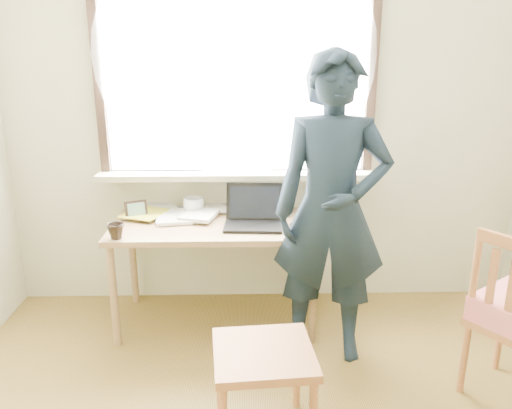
{
  "coord_description": "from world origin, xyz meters",
  "views": [
    {
      "loc": [
        -0.15,
        -1.34,
        1.71
      ],
      "look_at": [
        -0.1,
        0.95,
        1.01
      ],
      "focal_mm": 35.0,
      "sensor_mm": 36.0,
      "label": 1
    }
  ],
  "objects_px": {
    "laptop": "(254,216)",
    "desk": "(215,234)",
    "work_chair": "(264,364)",
    "mug_white": "(194,206)",
    "mug_dark": "(116,231)",
    "person": "(331,211)"
  },
  "relations": [
    {
      "from": "laptop",
      "to": "mug_dark",
      "type": "height_order",
      "value": "laptop"
    },
    {
      "from": "laptop",
      "to": "desk",
      "type": "bearing_deg",
      "value": 173.28
    },
    {
      "from": "desk",
      "to": "work_chair",
      "type": "distance_m",
      "value": 1.11
    },
    {
      "from": "desk",
      "to": "work_chair",
      "type": "relative_size",
      "value": 2.69
    },
    {
      "from": "mug_white",
      "to": "work_chair",
      "type": "bearing_deg",
      "value": -71.56
    },
    {
      "from": "desk",
      "to": "person",
      "type": "distance_m",
      "value": 0.8
    },
    {
      "from": "desk",
      "to": "mug_dark",
      "type": "distance_m",
      "value": 0.62
    },
    {
      "from": "mug_white",
      "to": "person",
      "type": "relative_size",
      "value": 0.08
    },
    {
      "from": "mug_white",
      "to": "mug_dark",
      "type": "height_order",
      "value": "mug_white"
    },
    {
      "from": "laptop",
      "to": "mug_dark",
      "type": "distance_m",
      "value": 0.83
    },
    {
      "from": "mug_dark",
      "to": "desk",
      "type": "bearing_deg",
      "value": 25.24
    },
    {
      "from": "laptop",
      "to": "mug_white",
      "type": "xyz_separation_m",
      "value": [
        -0.4,
        0.23,
        -0.0
      ]
    },
    {
      "from": "laptop",
      "to": "mug_white",
      "type": "relative_size",
      "value": 2.73
    },
    {
      "from": "work_chair",
      "to": "person",
      "type": "xyz_separation_m",
      "value": [
        0.4,
        0.7,
        0.49
      ]
    },
    {
      "from": "work_chair",
      "to": "person",
      "type": "bearing_deg",
      "value": 59.99
    },
    {
      "from": "mug_dark",
      "to": "work_chair",
      "type": "relative_size",
      "value": 0.21
    },
    {
      "from": "mug_dark",
      "to": "laptop",
      "type": "bearing_deg",
      "value": 16.17
    },
    {
      "from": "desk",
      "to": "laptop",
      "type": "relative_size",
      "value": 3.43
    },
    {
      "from": "laptop",
      "to": "person",
      "type": "height_order",
      "value": "person"
    },
    {
      "from": "laptop",
      "to": "work_chair",
      "type": "bearing_deg",
      "value": -88.77
    },
    {
      "from": "work_chair",
      "to": "desk",
      "type": "bearing_deg",
      "value": 104.29
    },
    {
      "from": "mug_dark",
      "to": "person",
      "type": "xyz_separation_m",
      "value": [
        1.22,
        -0.09,
        0.14
      ]
    }
  ]
}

